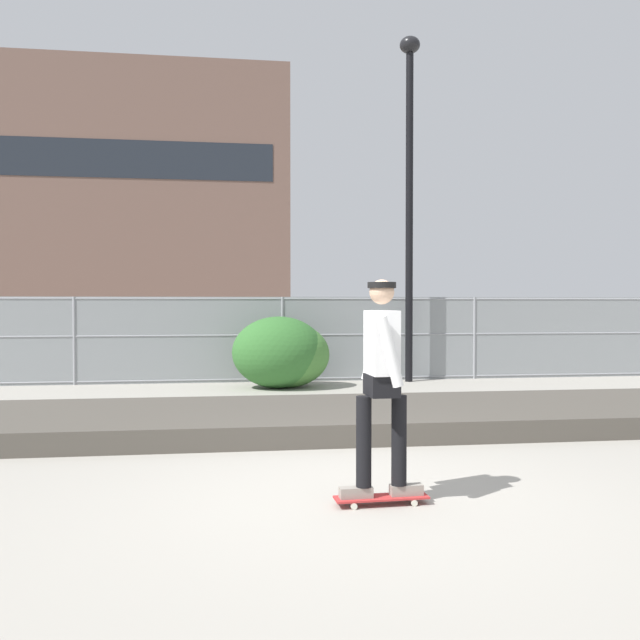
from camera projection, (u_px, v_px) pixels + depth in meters
The scene contains 10 objects.
ground_plane at pixel (365, 499), 5.84m from camera, with size 120.00×120.00×0.00m, color #9E998E.
gravel_berm at pixel (315, 418), 9.15m from camera, with size 12.94×2.68×0.28m, color #4C473F.
skateboard at pixel (381, 498), 5.67m from camera, with size 0.81×0.24×0.07m.
skater at pixel (382, 372), 5.64m from camera, with size 0.72×0.59×1.83m.
chain_fence at pixel (282, 339), 14.60m from camera, with size 17.52×0.06×1.85m.
street_lamp at pixel (409, 171), 14.53m from camera, with size 0.44×0.44×7.47m.
parked_car_near at pixel (130, 337), 17.13m from camera, with size 4.48×2.11×1.66m.
library_building at pixel (81, 204), 48.90m from camera, with size 29.64×11.31×18.02m.
shrub_left at pixel (279, 352), 13.49m from camera, with size 1.87×1.53×1.45m.
shrub_center at pixel (287, 355), 13.55m from camera, with size 1.73×1.42×1.34m.
Camera 1 is at (-1.18, -5.69, 1.70)m, focal length 37.65 mm.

